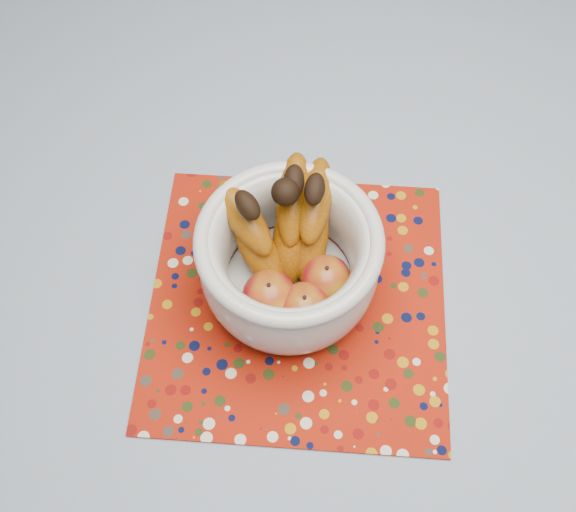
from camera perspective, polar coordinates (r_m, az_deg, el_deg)
The scene contains 4 objects.
table at distance 1.04m, azimuth 6.19°, elevation -1.34°, with size 1.20×1.20×0.75m.
tablecloth at distance 0.97m, azimuth 6.64°, elevation 0.91°, with size 1.32×1.32×0.01m, color slate.
placemat at distance 0.91m, azimuth 0.82°, elevation -3.81°, with size 0.39×0.39×0.00m, color #961708.
fruit_bowl at distance 0.85m, azimuth 0.08°, elevation 0.58°, with size 0.24×0.25×0.18m.
Camera 1 is at (-0.23, -0.44, 1.59)m, focal length 42.00 mm.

